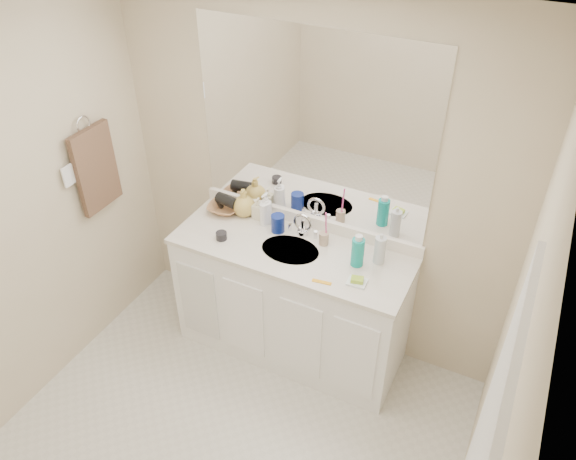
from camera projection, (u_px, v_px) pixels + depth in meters
The scene contains 27 objects.
ceiling at pixel (155, 56), 1.83m from camera, with size 2.60×2.60×0.02m, color white.
wall_back at pixel (311, 183), 3.48m from camera, with size 2.60×0.02×2.40m, color beige.
wall_right at pixel (484, 430), 2.08m from camera, with size 0.02×2.60×2.40m, color beige.
vanity_cabinet at pixel (291, 301), 3.74m from camera, with size 1.50×0.55×0.85m, color white.
countertop at pixel (292, 250), 3.48m from camera, with size 1.52×0.57×0.03m, color silver.
backsplash at pixel (309, 221), 3.64m from camera, with size 1.52×0.03×0.08m, color white.
sink_basin at pixel (290, 251), 3.47m from camera, with size 0.37×0.37×0.02m, color beige.
faucet at pixel (303, 227), 3.56m from camera, with size 0.02×0.02×0.11m, color silver.
mirror at pixel (312, 130), 3.26m from camera, with size 1.48×0.01×1.20m, color white.
blue_mug at pixel (278, 223), 3.58m from camera, with size 0.09×0.09×0.12m, color navy.
tan_cup at pixel (324, 238), 3.48m from camera, with size 0.06×0.06×0.08m, color tan.
toothbrush at pixel (326, 225), 3.41m from camera, with size 0.01×0.01×0.19m, color #E73C8F.
mouthwash_bottle at pixel (358, 252), 3.29m from camera, with size 0.08×0.08×0.18m, color #0C978E.
clear_pump_bottle at pixel (380, 250), 3.31m from camera, with size 0.07×0.07×0.18m, color silver.
soap_dish at pixel (357, 282), 3.21m from camera, with size 0.11×0.09×0.01m, color white.
green_soap at pixel (357, 280), 3.20m from camera, with size 0.07×0.05×0.03m, color #9FC730.
orange_comb at pixel (322, 282), 3.21m from camera, with size 0.11×0.02×0.00m, color #FFAB1A.
dark_jar at pixel (221, 236), 3.53m from camera, with size 0.07×0.07×0.05m, color black.
extra_white_bottle at pixel (264, 215), 3.62m from camera, with size 0.05×0.05×0.16m, color white.
soap_bottle_white at pixel (266, 208), 3.63m from camera, with size 0.09×0.09×0.22m, color white.
soap_bottle_cream at pixel (258, 208), 3.69m from camera, with size 0.07×0.07×0.15m, color beige.
soap_bottle_yellow at pixel (244, 202), 3.71m from camera, with size 0.15×0.15×0.19m, color gold.
wicker_basket at pixel (225, 208), 3.78m from camera, with size 0.22×0.22×0.05m, color #9F6940.
hair_dryer at pixel (227, 201), 3.74m from camera, with size 0.08×0.08×0.15m, color black.
towel_ring at pixel (83, 124), 3.35m from camera, with size 0.11×0.11×0.01m, color silver.
hand_towel at pixel (96, 169), 3.52m from camera, with size 0.04×0.32×0.55m, color #3A291F.
switch_plate at pixel (68, 176), 3.36m from camera, with size 0.01×0.09×0.13m, color white.
Camera 1 is at (1.20, -1.43, 3.03)m, focal length 35.00 mm.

